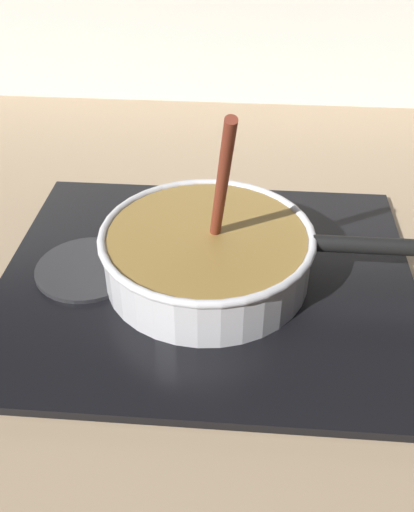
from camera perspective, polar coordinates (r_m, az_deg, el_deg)
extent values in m
cube|color=#9E8466|center=(0.72, -2.98, -10.56)|extent=(2.40, 1.60, 0.04)
cube|color=black|center=(0.80, 0.00, -2.33)|extent=(0.56, 0.48, 0.01)
torus|color=#592D0C|center=(0.79, 0.00, -1.76)|extent=(0.20, 0.20, 0.01)
cylinder|color=#262628|center=(0.82, -11.64, -1.20)|extent=(0.14, 0.14, 0.01)
cylinder|color=silver|center=(0.77, 0.00, 0.00)|extent=(0.27, 0.27, 0.07)
cylinder|color=olive|center=(0.77, 0.00, 0.24)|extent=(0.26, 0.26, 0.06)
torus|color=silver|center=(0.75, 0.00, 2.10)|extent=(0.28, 0.28, 0.01)
cylinder|color=black|center=(0.77, 16.43, 0.95)|extent=(0.17, 0.02, 0.02)
cylinder|color=#E5CC7A|center=(0.75, -6.94, 0.57)|extent=(0.04, 0.04, 0.01)
cylinder|color=#E5CC7A|center=(0.75, 3.95, 0.78)|extent=(0.04, 0.04, 0.01)
cylinder|color=#E5CC7A|center=(0.77, -1.46, 2.13)|extent=(0.03, 0.03, 0.01)
cylinder|color=beige|center=(0.72, 2.59, -1.01)|extent=(0.03, 0.03, 0.01)
cylinder|color=#E5CC7A|center=(0.75, 0.92, 0.80)|extent=(0.04, 0.04, 0.01)
cylinder|color=maroon|center=(0.67, 1.42, 6.67)|extent=(0.04, 0.11, 0.22)
cube|color=brown|center=(0.77, 0.70, 1.73)|extent=(0.04, 0.05, 0.01)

